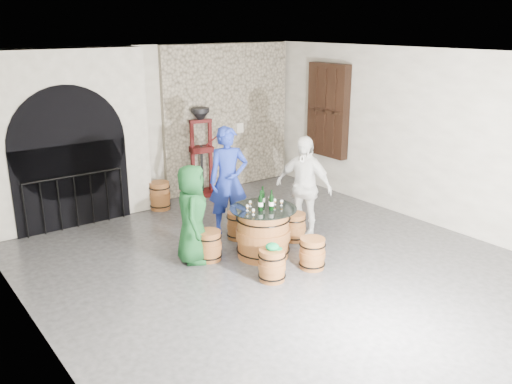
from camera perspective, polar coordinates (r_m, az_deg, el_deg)
ground at (r=8.57m, az=1.86°, el=-7.58°), size 8.00×8.00×0.00m
wall_back at (r=11.35m, az=-10.80°, el=6.87°), size 8.00×0.00×8.00m
wall_left at (r=6.53m, az=-22.83°, el=-2.03°), size 0.00×8.00×8.00m
wall_right at (r=10.52m, az=17.13°, el=5.58°), size 0.00×8.00×8.00m
ceiling at (r=7.78m, az=2.09°, el=14.31°), size 8.00×8.00×0.00m
stone_facing_panel at (r=12.18m, az=-3.01°, el=7.86°), size 3.20×0.12×3.18m
arched_opening at (r=10.44m, az=-19.56°, el=5.15°), size 3.10×0.60×3.19m
shuttered_window at (r=11.95m, az=7.56°, el=8.52°), size 0.23×1.10×2.00m
barrel_table at (r=8.69m, az=0.76°, el=-4.28°), size 1.07×1.07×0.82m
barrel_stool_left at (r=8.65m, az=-4.97°, el=-5.64°), size 0.41×0.41×0.48m
barrel_stool_far at (r=9.47m, az=-1.88°, el=-3.50°), size 0.41×0.41×0.48m
barrel_stool_right at (r=9.41m, az=4.05°, el=-3.67°), size 0.41×0.41×0.48m
barrel_stool_near_right at (r=8.39m, az=5.94°, el=-6.45°), size 0.41×0.41×0.48m
barrel_stool_near_left at (r=7.97m, az=1.70°, el=-7.69°), size 0.41×0.41×0.48m
green_cap at (r=7.85m, az=1.74°, el=-5.79°), size 0.24×0.20×0.11m
person_green at (r=8.44m, az=-6.74°, el=-2.33°), size 0.83×0.92×1.57m
person_blue at (r=9.55m, az=-2.93°, el=1.22°), size 0.82×0.69×1.92m
person_white at (r=9.40m, az=5.03°, el=0.53°), size 0.79×1.14×1.80m
wine_bottle_left at (r=8.41m, az=0.49°, el=-1.09°), size 0.08×0.08×0.32m
wine_bottle_center at (r=8.44m, az=1.63°, el=-1.03°), size 0.08×0.08×0.32m
wine_bottle_right at (r=8.62m, az=0.71°, el=-0.63°), size 0.08×0.08×0.32m
tasting_glass_a at (r=8.23m, az=-0.29°, el=-2.12°), size 0.05×0.05×0.10m
tasting_glass_b at (r=8.70m, az=1.99°, el=-1.04°), size 0.05×0.05×0.10m
tasting_glass_c at (r=8.60m, az=-0.61°, el=-1.24°), size 0.05×0.05×0.10m
tasting_glass_d at (r=8.84m, az=1.46°, el=-0.73°), size 0.05×0.05×0.10m
tasting_glass_e at (r=8.65m, az=2.70°, el=-1.15°), size 0.05×0.05×0.10m
tasting_glass_f at (r=8.41m, az=-0.93°, el=-1.68°), size 0.05×0.05×0.10m
side_barrel at (r=11.08m, az=-10.08°, el=-0.38°), size 0.43×0.43×0.57m
corking_press at (r=11.63m, az=-5.77°, el=4.89°), size 0.80×0.52×1.91m
control_box at (r=12.30m, az=-1.81°, el=6.78°), size 0.18×0.10×0.22m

